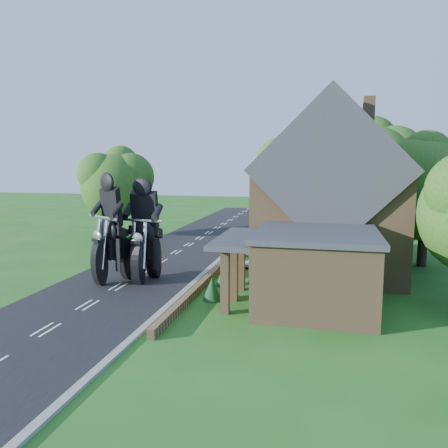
% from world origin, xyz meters
% --- Properties ---
extents(ground, '(120.00, 120.00, 0.00)m').
position_xyz_m(ground, '(0.00, 0.00, 0.00)').
color(ground, '#205A19').
rests_on(ground, ground).
extents(road, '(7.00, 80.00, 0.02)m').
position_xyz_m(road, '(0.00, 0.00, 0.01)').
color(road, black).
rests_on(road, ground).
extents(kerb, '(0.30, 80.00, 0.12)m').
position_xyz_m(kerb, '(3.65, 0.00, 0.06)').
color(kerb, gray).
rests_on(kerb, ground).
extents(garden_wall, '(0.30, 22.00, 0.40)m').
position_xyz_m(garden_wall, '(4.30, 5.00, 0.20)').
color(garden_wall, olive).
rests_on(garden_wall, ground).
extents(house, '(9.54, 8.64, 10.24)m').
position_xyz_m(house, '(10.49, 6.00, 4.34)').
color(house, olive).
rests_on(house, ground).
extents(annex, '(7.05, 5.94, 3.44)m').
position_xyz_m(annex, '(9.87, -0.80, 1.77)').
color(annex, olive).
rests_on(annex, ground).
extents(tree_house_right, '(6.51, 6.00, 8.40)m').
position_xyz_m(tree_house_right, '(16.65, 8.62, 5.19)').
color(tree_house_right, black).
rests_on(tree_house_right, ground).
extents(tree_behind_house, '(7.81, 7.20, 10.08)m').
position_xyz_m(tree_behind_house, '(14.18, 16.14, 6.23)').
color(tree_behind_house, black).
rests_on(tree_behind_house, ground).
extents(tree_behind_left, '(6.94, 6.40, 9.16)m').
position_xyz_m(tree_behind_left, '(8.16, 17.13, 5.73)').
color(tree_behind_left, black).
rests_on(tree_behind_left, ground).
extents(tree_far_road, '(6.08, 5.60, 7.84)m').
position_xyz_m(tree_far_road, '(-6.86, 14.11, 4.84)').
color(tree_far_road, black).
rests_on(tree_far_road, ground).
extents(shrub_a, '(0.90, 0.90, 1.10)m').
position_xyz_m(shrub_a, '(5.30, -1.00, 0.55)').
color(shrub_a, '#113619').
rests_on(shrub_a, ground).
extents(shrub_b, '(0.90, 0.90, 1.10)m').
position_xyz_m(shrub_b, '(5.30, 1.50, 0.55)').
color(shrub_b, '#113619').
rests_on(shrub_b, ground).
extents(shrub_c, '(0.90, 0.90, 1.10)m').
position_xyz_m(shrub_c, '(5.30, 4.00, 0.55)').
color(shrub_c, '#113619').
rests_on(shrub_c, ground).
extents(shrub_d, '(0.90, 0.90, 1.10)m').
position_xyz_m(shrub_d, '(5.30, 9.00, 0.55)').
color(shrub_d, '#113619').
rests_on(shrub_d, ground).
extents(shrub_e, '(0.90, 0.90, 1.10)m').
position_xyz_m(shrub_e, '(5.30, 11.50, 0.55)').
color(shrub_e, '#113619').
rests_on(shrub_e, ground).
extents(shrub_f, '(0.90, 0.90, 1.10)m').
position_xyz_m(shrub_f, '(5.30, 14.00, 0.55)').
color(shrub_f, '#113619').
rests_on(shrub_f, ground).
extents(motorcycle_lead, '(0.74, 1.85, 1.68)m').
position_xyz_m(motorcycle_lead, '(0.99, 1.38, 0.84)').
color(motorcycle_lead, black).
rests_on(motorcycle_lead, ground).
extents(motorcycle_follow, '(1.41, 1.86, 1.76)m').
position_xyz_m(motorcycle_follow, '(-0.61, 0.74, 0.88)').
color(motorcycle_follow, black).
rests_on(motorcycle_follow, ground).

